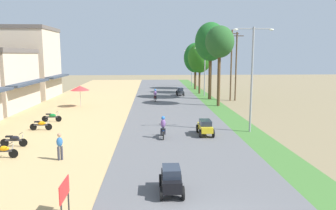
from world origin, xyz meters
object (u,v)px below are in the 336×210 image
at_px(streetlamp_mid, 205,68).
at_px(car_hatchback_black, 171,179).
at_px(parked_motorbike_third, 41,124).
at_px(median_tree_second, 211,42).
at_px(median_tree_third, 200,58).
at_px(streetlamp_far, 192,65).
at_px(utility_pole_far, 236,65).
at_px(parked_motorbike_fourth, 52,117).
at_px(median_tree_fourth, 195,58).
at_px(utility_pole_near, 231,64).
at_px(street_signboard, 64,192).
at_px(parked_motorbike_second, 14,140).
at_px(car_sedan_charcoal, 180,91).
at_px(motorbike_foreground_rider, 163,128).
at_px(streetlamp_near, 252,73).
at_px(car_sedan_yellow, 205,127).
at_px(vendor_umbrella, 80,88).
at_px(pedestrian_on_shoulder, 60,145).
at_px(median_tree_nearest, 220,42).
at_px(motorbike_ahead_second, 155,96).
at_px(parked_motorbike_nearest, 3,150).

bearing_deg(streetlamp_mid, car_hatchback_black, -101.63).
relative_size(parked_motorbike_third, median_tree_second, 0.17).
relative_size(median_tree_third, streetlamp_far, 1.13).
bearing_deg(streetlamp_far, utility_pole_far, -80.22).
xyz_separation_m(parked_motorbike_fourth, streetlamp_mid, (17.12, 18.04, 3.75)).
bearing_deg(median_tree_fourth, utility_pole_near, -78.79).
height_order(median_tree_third, car_hatchback_black, median_tree_third).
bearing_deg(street_signboard, parked_motorbike_second, 120.97).
bearing_deg(car_sedan_charcoal, streetlamp_far, 76.37).
bearing_deg(motorbike_foreground_rider, median_tree_fourth, 78.49).
relative_size(parked_motorbike_fourth, utility_pole_far, 0.20).
xyz_separation_m(parked_motorbike_fourth, utility_pole_far, (20.59, 13.42, 4.22)).
xyz_separation_m(streetlamp_near, streetlamp_mid, (0.00, 22.78, -0.50)).
xyz_separation_m(parked_motorbike_second, car_sedan_yellow, (13.36, 2.49, 0.19)).
height_order(vendor_umbrella, streetlamp_far, streetlamp_far).
height_order(streetlamp_far, utility_pole_near, utility_pole_near).
bearing_deg(car_sedan_yellow, parked_motorbike_third, 170.07).
relative_size(vendor_umbrella, streetlamp_near, 0.31).
relative_size(streetlamp_far, car_sedan_yellow, 3.14).
relative_size(parked_motorbike_fourth, streetlamp_mid, 0.25).
bearing_deg(pedestrian_on_shoulder, parked_motorbike_second, 142.50).
xyz_separation_m(median_tree_fourth, car_hatchback_black, (-6.96, -44.04, -4.90)).
distance_m(street_signboard, car_sedan_charcoal, 37.79).
relative_size(median_tree_nearest, motorbike_foreground_rider, 5.30).
relative_size(streetlamp_near, car_hatchback_black, 4.13).
relative_size(utility_pole_near, car_sedan_charcoal, 4.18).
relative_size(median_tree_second, motorbike_ahead_second, 5.84).
bearing_deg(streetlamp_near, median_tree_second, 89.42).
bearing_deg(streetlamp_far, motorbike_ahead_second, -109.52).
bearing_deg(car_sedan_yellow, utility_pole_far, 69.20).
xyz_separation_m(median_tree_second, car_hatchback_black, (-7.24, -30.88, -7.15)).
bearing_deg(streetlamp_far, parked_motorbike_third, -114.61).
height_order(median_tree_third, utility_pole_near, utility_pole_near).
relative_size(pedestrian_on_shoulder, median_tree_second, 0.15).
distance_m(median_tree_third, streetlamp_mid, 3.46).
relative_size(median_tree_second, median_tree_fourth, 1.28).
height_order(parked_motorbike_second, utility_pole_near, utility_pole_near).
bearing_deg(vendor_umbrella, median_tree_fourth, 49.79).
bearing_deg(pedestrian_on_shoulder, car_hatchback_black, -38.55).
bearing_deg(car_sedan_yellow, parked_motorbike_fourth, 156.69).
bearing_deg(median_tree_nearest, car_sedan_yellow, -105.47).
distance_m(median_tree_nearest, median_tree_third, 12.74).
relative_size(parked_motorbike_nearest, car_sedan_charcoal, 0.80).
distance_m(parked_motorbike_second, motorbike_ahead_second, 23.02).
xyz_separation_m(street_signboard, utility_pole_near, (13.97, 31.56, 3.81)).
height_order(parked_motorbike_fourth, motorbike_foreground_rider, motorbike_foreground_rider).
height_order(utility_pole_near, car_sedan_yellow, utility_pole_near).
distance_m(utility_pole_far, car_sedan_charcoal, 9.76).
bearing_deg(parked_motorbike_fourth, median_tree_nearest, 26.44).
bearing_deg(median_tree_second, parked_motorbike_third, -133.41).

